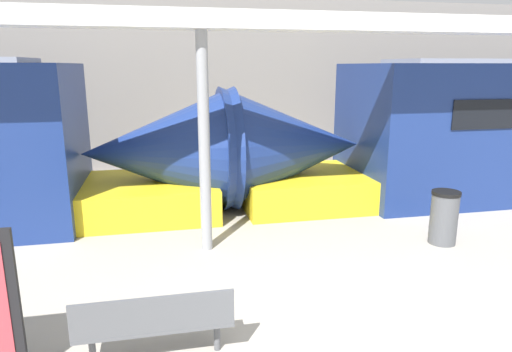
{
  "coord_description": "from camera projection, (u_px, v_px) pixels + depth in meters",
  "views": [
    {
      "loc": [
        -1.43,
        -3.13,
        3.05
      ],
      "look_at": [
        -0.01,
        3.54,
        1.4
      ],
      "focal_mm": 32.0,
      "sensor_mm": 36.0,
      "label": 1
    }
  ],
  "objects": [
    {
      "name": "station_wall",
      "position": [
        206.0,
        85.0,
        13.54
      ],
      "size": [
        56.0,
        0.2,
        5.0
      ],
      "primitive_type": "cube",
      "color": "gray",
      "rests_on": "ground_plane"
    },
    {
      "name": "bench_near",
      "position": [
        155.0,
        321.0,
        4.72
      ],
      "size": [
        1.63,
        0.45,
        0.81
      ],
      "rotation": [
        0.0,
        0.0,
        -0.0
      ],
      "color": "#4C4F54",
      "rests_on": "ground_plane"
    },
    {
      "name": "trash_bin",
      "position": [
        444.0,
        217.0,
        7.96
      ],
      "size": [
        0.49,
        0.49,
        0.95
      ],
      "color": "#4C4F54",
      "rests_on": "ground_plane"
    },
    {
      "name": "support_column_near",
      "position": [
        204.0,
        145.0,
        7.39
      ],
      "size": [
        0.19,
        0.19,
        3.6
      ],
      "primitive_type": "cylinder",
      "color": "gray",
      "rests_on": "ground_plane"
    },
    {
      "name": "canopy_beam",
      "position": [
        201.0,
        20.0,
        6.94
      ],
      "size": [
        28.0,
        0.6,
        0.28
      ],
      "primitive_type": "cube",
      "color": "silver",
      "rests_on": "support_column_near"
    }
  ]
}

